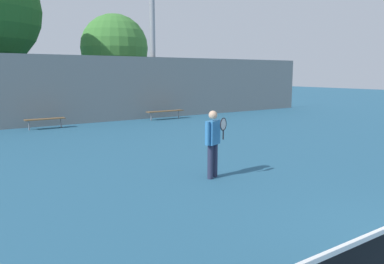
# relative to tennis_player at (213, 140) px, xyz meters

# --- Properties ---
(tennis_player) EXTENTS (0.56, 0.50, 1.65)m
(tennis_player) POSITION_rel_tennis_player_xyz_m (0.00, 0.00, 0.00)
(tennis_player) COLOR #282D47
(tennis_player) RESTS_ON ground_plane
(bench_adjacent_court) EXTENTS (1.75, 0.40, 0.47)m
(bench_adjacent_court) POSITION_rel_tennis_player_xyz_m (-1.44, 10.74, -0.52)
(bench_adjacent_court) COLOR brown
(bench_adjacent_court) RESTS_ON ground_plane
(bench_by_gate) EXTENTS (2.19, 0.40, 0.47)m
(bench_by_gate) POSITION_rel_tennis_player_xyz_m (4.90, 10.74, -0.51)
(bench_by_gate) COLOR brown
(bench_by_gate) RESTS_ON ground_plane
(light_pole_near_left) EXTENTS (0.90, 0.60, 8.89)m
(light_pole_near_left) POSITION_rel_tennis_player_xyz_m (4.97, 12.21, 4.07)
(light_pole_near_left) COLOR #939399
(light_pole_near_left) RESTS_ON ground_plane
(back_fence) EXTENTS (31.37, 0.06, 3.40)m
(back_fence) POSITION_rel_tennis_player_xyz_m (0.42, 11.59, 0.76)
(back_fence) COLOR gray
(back_fence) RESTS_ON ground_plane
(tree_green_broad) EXTENTS (4.27, 4.27, 6.26)m
(tree_green_broad) POSITION_rel_tennis_player_xyz_m (4.29, 16.11, 3.16)
(tree_green_broad) COLOR brown
(tree_green_broad) RESTS_ON ground_plane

